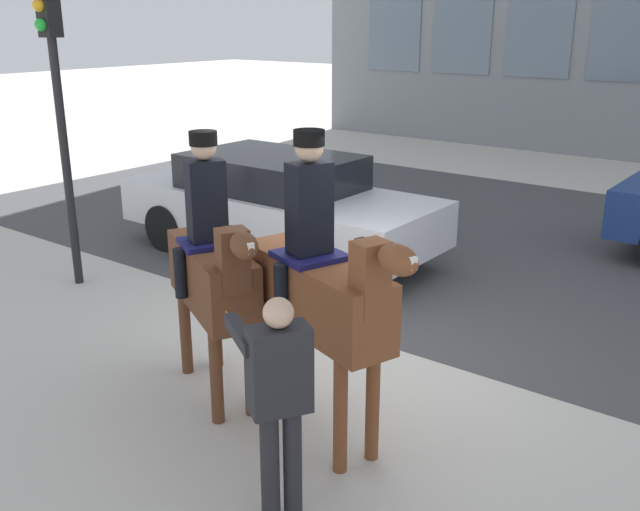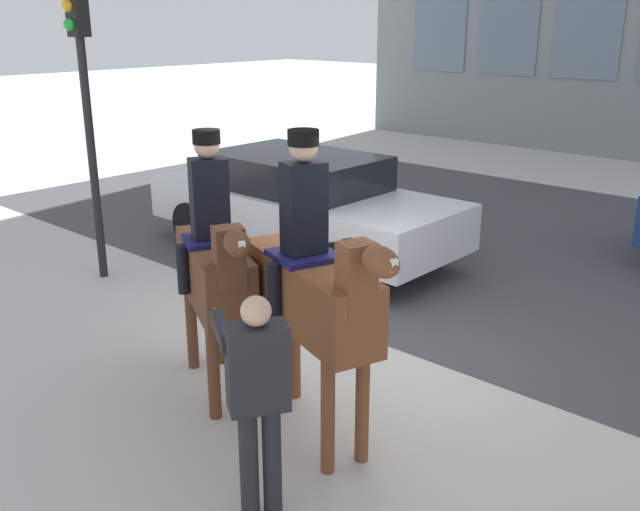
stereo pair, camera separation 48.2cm
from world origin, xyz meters
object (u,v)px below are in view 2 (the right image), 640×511
at_px(mounted_horse_lead, 215,266).
at_px(pedestrian_bystander, 257,393).
at_px(street_car_near_lane, 301,202).
at_px(traffic_light, 83,82).
at_px(mounted_horse_companion, 311,287).

relative_size(mounted_horse_lead, pedestrian_bystander, 1.45).
xyz_separation_m(street_car_near_lane, traffic_light, (-1.33, -2.53, 1.80)).
xyz_separation_m(mounted_horse_companion, traffic_light, (-4.72, 0.94, 1.26)).
distance_m(mounted_horse_lead, street_car_near_lane, 4.19).
xyz_separation_m(mounted_horse_companion, street_car_near_lane, (-3.40, 3.47, -0.53)).
bearing_deg(pedestrian_bystander, mounted_horse_lead, -0.36).
distance_m(mounted_horse_lead, traffic_light, 3.95).
xyz_separation_m(pedestrian_bystander, traffic_light, (-5.19, 1.99, 1.59)).
bearing_deg(street_car_near_lane, traffic_light, -117.65).
bearing_deg(street_car_near_lane, pedestrian_bystander, -49.45).
relative_size(mounted_horse_lead, traffic_light, 0.63).
height_order(mounted_horse_lead, street_car_near_lane, mounted_horse_lead).
xyz_separation_m(mounted_horse_companion, pedestrian_bystander, (0.47, -1.05, -0.33)).
height_order(mounted_horse_lead, mounted_horse_companion, mounted_horse_companion).
xyz_separation_m(pedestrian_bystander, street_car_near_lane, (-3.86, 4.52, -0.20)).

